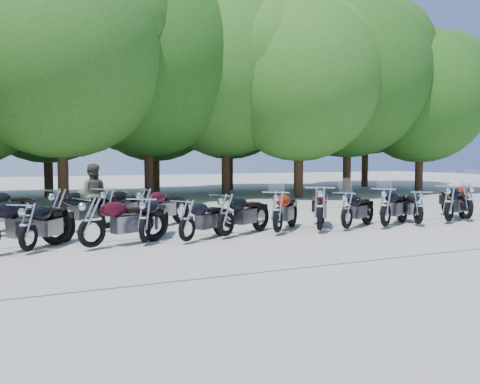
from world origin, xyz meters
name	(u,v)px	position (x,y,z in m)	size (l,w,h in m)	color
ground	(266,241)	(0.00, 0.00, 0.00)	(90.00, 90.00, 0.00)	#9B958C
tree_3	(60,52)	(-3.57, 11.24, 6.32)	(8.70, 8.70, 10.67)	#3A2614
tree_4	(148,60)	(0.54, 13.09, 6.64)	(9.13, 9.13, 11.20)	#3A2614
tree_5	(226,68)	(4.61, 13.20, 6.57)	(9.04, 9.04, 11.10)	#3A2614
tree_6	(300,80)	(7.55, 10.82, 5.81)	(8.00, 8.00, 9.82)	#3A2614
tree_7	(348,76)	(11.20, 11.78, 6.39)	(8.79, 8.79, 10.79)	#3A2614
tree_8	(421,96)	(15.83, 11.20, 5.47)	(7.53, 7.53, 9.25)	#3A2614
tree_11	(46,88)	(-3.76, 16.43, 5.49)	(7.56, 7.56, 9.28)	#3A2614
tree_12	(155,89)	(1.80, 16.47, 5.72)	(7.88, 7.88, 9.67)	#3A2614
tree_13	(229,91)	(6.69, 17.47, 6.04)	(8.31, 8.31, 10.20)	#3A2614
tree_14	(298,95)	(10.68, 16.09, 5.83)	(8.02, 8.02, 9.84)	#3A2614
tree_15	(366,83)	(16.61, 17.02, 7.03)	(9.67, 9.67, 11.86)	#3A2614
motorcycle_2	(28,225)	(-5.35, 0.61, 0.61)	(0.66, 2.17, 1.23)	black
motorcycle_3	(92,220)	(-4.07, 0.43, 0.66)	(0.72, 2.35, 1.33)	black
motorcycle_4	(145,218)	(-2.84, 0.62, 0.63)	(0.68, 2.25, 1.27)	black
motorcycle_5	(187,219)	(-1.90, 0.36, 0.59)	(0.64, 2.10, 1.19)	black
motorcycle_6	(226,213)	(-0.78, 0.66, 0.64)	(0.69, 2.28, 1.29)	black
motorcycle_7	(278,210)	(0.69, 0.63, 0.66)	(0.72, 2.35, 1.33)	#901A05
motorcycle_8	(320,206)	(1.90, 0.48, 0.72)	(0.78, 2.56, 1.45)	black
motorcycle_9	(347,209)	(2.80, 0.50, 0.62)	(0.67, 2.20, 1.24)	black
motorcycle_10	(386,205)	(4.04, 0.36, 0.67)	(0.72, 2.38, 1.34)	black
motorcycle_11	(418,206)	(5.28, 0.38, 0.60)	(0.65, 2.13, 1.20)	black
motorcycle_12	(449,202)	(6.54, 0.39, 0.68)	(0.73, 2.41, 1.36)	black
motorcycle_13	(468,200)	(7.56, 0.61, 0.69)	(0.75, 2.45, 1.39)	maroon
motorcycle_15	(59,209)	(-4.50, 3.18, 0.69)	(0.74, 2.43, 1.37)	black
motorcycle_16	(108,206)	(-3.21, 3.27, 0.68)	(0.73, 2.41, 1.36)	black
motorcycle_17	(144,206)	(-2.24, 3.07, 0.66)	(0.71, 2.35, 1.33)	#360717
rider_1	(92,195)	(-3.43, 4.51, 0.93)	(0.90, 0.70, 1.85)	#4D4837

